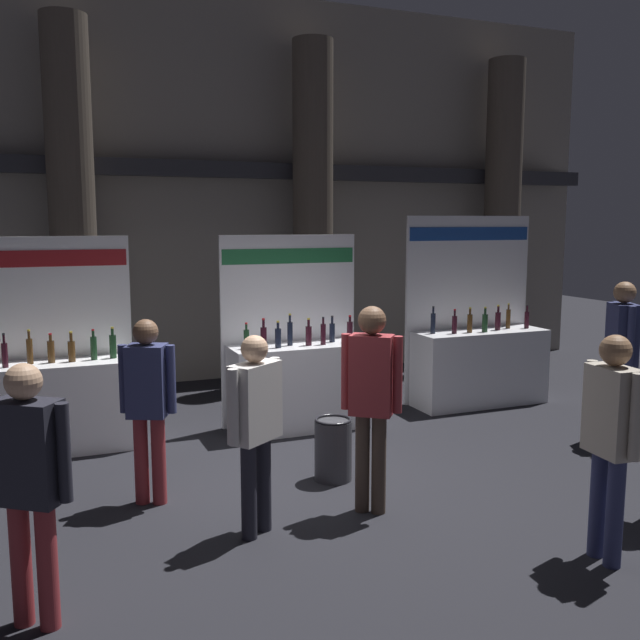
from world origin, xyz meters
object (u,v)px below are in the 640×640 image
at_px(visitor_2, 255,418).
at_px(visitor_9, 148,396).
at_px(visitor_4, 29,473).
at_px(exhibitor_booth_0, 42,398).
at_px(visitor_5, 622,346).
at_px(trash_bin, 333,449).
at_px(exhibitor_booth_1, 298,379).
at_px(visitor_3, 371,392).
at_px(exhibitor_booth_2, 478,358).
at_px(visitor_1, 611,429).

bearing_deg(visitor_2, visitor_9, 90.54).
relative_size(visitor_2, visitor_4, 0.97).
height_order(exhibitor_booth_0, visitor_5, exhibitor_booth_0).
height_order(trash_bin, visitor_4, visitor_4).
relative_size(exhibitor_booth_1, trash_bin, 3.82).
height_order(exhibitor_booth_1, visitor_3, exhibitor_booth_1).
distance_m(visitor_5, visitor_9, 5.20).
height_order(exhibitor_booth_2, visitor_4, exhibitor_booth_2).
relative_size(exhibitor_booth_1, visitor_5, 1.28).
bearing_deg(exhibitor_booth_1, visitor_9, -140.05).
bearing_deg(exhibitor_booth_0, visitor_1, -48.15).
relative_size(visitor_1, visitor_2, 1.05).
relative_size(exhibitor_booth_2, visitor_9, 1.55).
bearing_deg(visitor_9, visitor_1, 165.82).
distance_m(exhibitor_booth_2, visitor_4, 6.64).
xyz_separation_m(visitor_3, visitor_5, (3.49, 0.75, 0.04)).
xyz_separation_m(exhibitor_booth_1, visitor_9, (-2.00, -1.67, 0.37)).
height_order(trash_bin, visitor_3, visitor_3).
bearing_deg(visitor_3, visitor_5, -129.70).
bearing_deg(exhibitor_booth_0, visitor_3, -47.20).
bearing_deg(visitor_9, visitor_5, -157.10).
relative_size(exhibitor_booth_0, visitor_5, 1.28).
height_order(exhibitor_booth_0, exhibitor_booth_2, exhibitor_booth_2).
relative_size(exhibitor_booth_1, exhibitor_booth_2, 0.91).
bearing_deg(visitor_2, visitor_1, -67.18).
distance_m(visitor_1, visitor_3, 1.87).
distance_m(visitor_2, visitor_4, 1.79).
bearing_deg(visitor_4, visitor_2, 59.42).
bearing_deg(trash_bin, visitor_2, -139.76).
bearing_deg(visitor_5, trash_bin, 112.74).
bearing_deg(exhibitor_booth_2, visitor_2, -145.05).
distance_m(visitor_1, visitor_5, 3.17).
height_order(visitor_1, visitor_3, visitor_3).
relative_size(visitor_2, visitor_5, 0.89).
bearing_deg(exhibitor_booth_2, visitor_9, -158.48).
distance_m(exhibitor_booth_0, visitor_2, 3.24).
bearing_deg(exhibitor_booth_2, visitor_3, -137.25).
distance_m(visitor_4, visitor_5, 6.34).
distance_m(exhibitor_booth_2, visitor_9, 5.03).
xyz_separation_m(exhibitor_booth_1, visitor_5, (3.20, -1.81, 0.49)).
distance_m(exhibitor_booth_0, visitor_4, 3.58).
distance_m(visitor_1, visitor_2, 2.63).
relative_size(exhibitor_booth_0, exhibitor_booth_2, 0.91).
bearing_deg(exhibitor_booth_0, visitor_2, -61.43).
height_order(trash_bin, visitor_1, visitor_1).
bearing_deg(visitor_9, exhibitor_booth_2, -134.06).
bearing_deg(visitor_9, visitor_4, 85.03).
xyz_separation_m(visitor_5, visitor_9, (-5.20, 0.14, -0.12)).
distance_m(visitor_3, visitor_4, 2.77).
bearing_deg(exhibitor_booth_1, visitor_3, -96.31).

